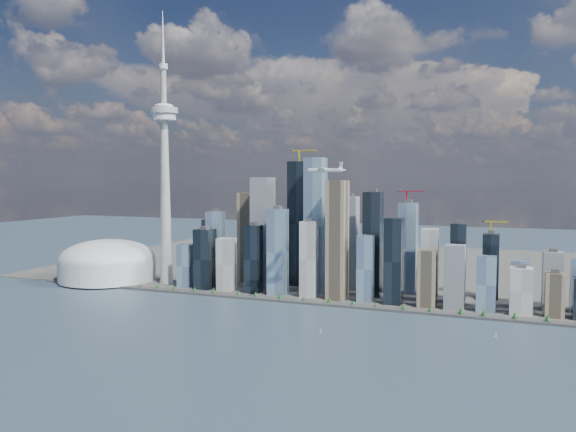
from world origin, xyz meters
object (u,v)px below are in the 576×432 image
at_px(dome_stadium, 108,263).
at_px(sailboat_west, 321,331).
at_px(airplane, 326,170).
at_px(needle_tower, 165,170).
at_px(sailboat_east, 495,335).

relative_size(dome_stadium, sailboat_west, 22.71).
bearing_deg(airplane, sailboat_west, -80.93).
relative_size(needle_tower, sailboat_east, 60.51).
xyz_separation_m(airplane, sailboat_west, (22.79, -92.88, -229.01)).
xyz_separation_m(sailboat_west, sailboat_east, (230.74, 66.01, 0.09)).
bearing_deg(sailboat_west, sailboat_east, 26.39).
height_order(sailboat_west, sailboat_east, sailboat_east).
relative_size(dome_stadium, airplane, 3.15).
xyz_separation_m(needle_tower, sailboat_west, (409.12, -231.13, -233.01)).
bearing_deg(needle_tower, sailboat_west, -29.46).
xyz_separation_m(needle_tower, sailboat_east, (639.86, -165.12, -232.92)).
relative_size(sailboat_west, sailboat_east, 0.97).
xyz_separation_m(needle_tower, airplane, (386.33, -138.25, -4.00)).
bearing_deg(sailboat_east, dome_stadium, -175.69).
bearing_deg(sailboat_west, dome_stadium, 168.49).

